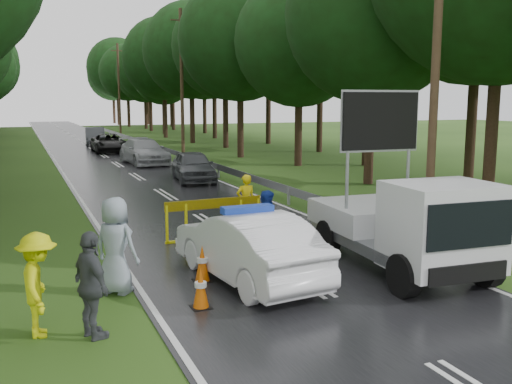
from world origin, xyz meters
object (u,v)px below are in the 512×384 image
barrier (214,209)px  police_sedan (247,247)px  queue_car_fourth (95,136)px  queue_car_third (109,143)px  officer (246,201)px  queue_car_first (193,166)px  work_truck (407,225)px  civilian (268,223)px  queue_car_second (144,151)px

barrier → police_sedan: bearing=-99.3°
barrier → queue_car_fourth: 36.90m
queue_car_fourth → police_sedan: bearing=-87.4°
queue_car_third → queue_car_fourth: size_ratio=1.10×
officer → queue_car_first: officer is taller
queue_car_third → work_truck: bearing=-86.7°
civilian → work_truck: bearing=-89.4°
civilian → queue_car_first: size_ratio=0.38×
officer → queue_car_third: (0.01, 27.60, -0.13)m
work_truck → queue_car_second: work_truck is taller
queue_car_second → queue_car_third: 8.79m
police_sedan → queue_car_second: bearing=-103.1°
civilian → queue_car_third: 30.63m
police_sedan → work_truck: bearing=160.4°
barrier → queue_car_fourth: size_ratio=0.62×
barrier → officer: bearing=35.2°
barrier → queue_car_first: queue_car_first is taller
officer → queue_car_second: (0.81, 18.85, -0.06)m
work_truck → queue_car_third: work_truck is taller
civilian → queue_car_third: (0.61, 30.63, -0.13)m
queue_car_first → queue_car_fourth: (-1.42, 25.45, 0.02)m
police_sedan → queue_car_third: bearing=-100.0°
civilian → queue_car_second: bearing=45.4°
work_truck → police_sedan: bearing=170.8°
officer → civilian: size_ratio=1.00×
barrier → civilian: 2.14m
police_sedan → barrier: size_ratio=1.66×
queue_car_second → police_sedan: bearing=-100.5°
police_sedan → queue_car_third: 32.44m
civilian → queue_car_second: civilian is taller
officer → queue_car_fourth: size_ratio=0.36×
barrier → queue_car_third: bearing=85.5°
work_truck → queue_car_third: (-1.66, 33.20, -0.40)m
queue_car_fourth → barrier: bearing=-86.9°
work_truck → queue_car_third: 33.24m
officer → civilian: 3.08m
officer → police_sedan: bearing=69.3°
police_sedan → civilian: 2.16m
work_truck → queue_car_second: (-0.86, 24.45, -0.33)m
officer → queue_car_second: 18.87m
officer → queue_car_second: bearing=-91.9°
barrier → queue_car_second: queue_car_second is taller
barrier → civilian: civilian is taller
queue_car_fourth → queue_car_second: bearing=-82.1°
barrier → queue_car_second: bearing=82.0°
barrier → queue_car_fourth: (1.37, 36.87, -0.13)m
police_sedan → barrier: police_sedan is taller
police_sedan → queue_car_fourth: bearing=-99.3°
civilian → queue_car_first: bearing=40.5°
barrier → queue_car_fourth: queue_car_fourth is taller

